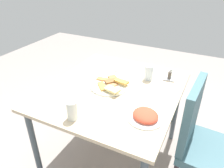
{
  "coord_description": "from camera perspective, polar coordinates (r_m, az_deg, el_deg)",
  "views": [
    {
      "loc": [
        1.27,
        0.62,
        1.57
      ],
      "look_at": [
        -0.0,
        -0.02,
        0.77
      ],
      "focal_mm": 34.61,
      "sensor_mm": 36.0,
      "label": 1
    }
  ],
  "objects": [
    {
      "name": "fork",
      "position": [
        1.96,
        1.56,
        4.6
      ],
      "size": [
        0.2,
        0.07,
        0.0
      ],
      "primitive_type": "cube",
      "rotation": [
        0.0,
        0.0,
        0.26
      ],
      "color": "silver",
      "rests_on": "paper_napkin"
    },
    {
      "name": "dining_table",
      "position": [
        1.68,
        0.46,
        -3.34
      ],
      "size": [
        1.08,
        0.96,
        0.74
      ],
      "color": "beige",
      "rests_on": "ground_plane"
    },
    {
      "name": "dining_chair",
      "position": [
        1.64,
        22.99,
        -13.13
      ],
      "size": [
        0.45,
        0.45,
        0.91
      ],
      "color": "#426871",
      "rests_on": "ground_plane"
    },
    {
      "name": "paper_napkin",
      "position": [
        1.96,
        2.04,
        4.39
      ],
      "size": [
        0.17,
        0.17,
        0.0
      ],
      "primitive_type": "cube",
      "rotation": [
        0.0,
        0.0,
        0.29
      ],
      "color": "white",
      "rests_on": "dining_table"
    },
    {
      "name": "pide_platter",
      "position": [
        1.65,
        -0.53,
        -0.28
      ],
      "size": [
        0.3,
        0.3,
        0.05
      ],
      "color": "white",
      "rests_on": "dining_table"
    },
    {
      "name": "condiment_caddy",
      "position": [
        1.81,
        14.98,
        1.96
      ],
      "size": [
        0.1,
        0.1,
        0.09
      ],
      "color": "#B2B2B7",
      "rests_on": "dining_table"
    },
    {
      "name": "spoon",
      "position": [
        1.95,
        2.52,
        4.39
      ],
      "size": [
        0.19,
        0.05,
        0.0
      ],
      "primitive_type": "cube",
      "rotation": [
        0.0,
        0.0,
        0.16
      ],
      "color": "silver",
      "rests_on": "paper_napkin"
    },
    {
      "name": "drinking_glass",
      "position": [
        1.76,
        9.65,
        2.98
      ],
      "size": [
        0.07,
        0.07,
        0.12
      ],
      "primitive_type": "cylinder",
      "color": "silver",
      "rests_on": "dining_table"
    },
    {
      "name": "salad_plate_greens",
      "position": [
        1.34,
        8.84,
        -8.32
      ],
      "size": [
        0.23,
        0.23,
        0.05
      ],
      "color": "white",
      "rests_on": "dining_table"
    },
    {
      "name": "soda_can",
      "position": [
        1.32,
        -10.52,
        -6.86
      ],
      "size": [
        0.08,
        0.08,
        0.12
      ],
      "primitive_type": "cylinder",
      "rotation": [
        0.0,
        0.0,
        1.25
      ],
      "color": "silver",
      "rests_on": "dining_table"
    },
    {
      "name": "ground_plane",
      "position": [
        2.11,
        0.39,
        -18.54
      ],
      "size": [
        6.0,
        6.0,
        0.0
      ],
      "primitive_type": "plane",
      "color": "gray"
    }
  ]
}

